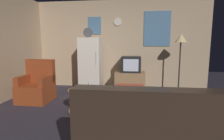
{
  "coord_description": "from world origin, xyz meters",
  "views": [
    {
      "loc": [
        0.46,
        -2.95,
        1.31
      ],
      "look_at": [
        -0.03,
        0.9,
        0.75
      ],
      "focal_mm": 28.22,
      "sensor_mm": 36.0,
      "label": 1
    }
  ],
  "objects": [
    {
      "name": "ground_plane",
      "position": [
        0.0,
        0.0,
        0.0
      ],
      "size": [
        12.0,
        12.0,
        0.0
      ],
      "primitive_type": "plane",
      "color": "#2D2833"
    },
    {
      "name": "crt_tv",
      "position": [
        0.37,
        2.04,
        0.76
      ],
      "size": [
        0.54,
        0.51,
        0.44
      ],
      "color": "black",
      "rests_on": "tv_stand"
    },
    {
      "name": "couch",
      "position": [
        0.74,
        -1.18,
        0.31
      ],
      "size": [
        1.7,
        0.8,
        0.92
      ],
      "color": "#38281E",
      "rests_on": "ground_plane"
    },
    {
      "name": "wine_glass",
      "position": [
        -0.38,
        0.27,
        0.53
      ],
      "size": [
        0.05,
        0.05,
        0.15
      ],
      "primitive_type": "cylinder",
      "color": "silver",
      "rests_on": "coffee_table"
    },
    {
      "name": "standing_lamp",
      "position": [
        1.65,
        1.85,
        1.36
      ],
      "size": [
        0.32,
        0.32,
        1.59
      ],
      "color": "#332D28",
      "rests_on": "ground_plane"
    },
    {
      "name": "coffee_table",
      "position": [
        -0.45,
        0.28,
        0.23
      ],
      "size": [
        0.72,
        0.72,
        0.45
      ],
      "color": "#9E754C",
      "rests_on": "ground_plane"
    },
    {
      "name": "mug_ceramic_tan",
      "position": [
        -0.45,
        0.04,
        0.5
      ],
      "size": [
        0.08,
        0.08,
        0.09
      ],
      "primitive_type": "cylinder",
      "color": "tan",
      "rests_on": "coffee_table"
    },
    {
      "name": "mug_ceramic_white",
      "position": [
        -0.4,
        0.33,
        0.5
      ],
      "size": [
        0.08,
        0.08,
        0.09
      ],
      "primitive_type": "cylinder",
      "color": "silver",
      "rests_on": "coffee_table"
    },
    {
      "name": "fridge",
      "position": [
        -0.78,
        1.95,
        0.75
      ],
      "size": [
        0.6,
        0.62,
        1.77
      ],
      "color": "silver",
      "rests_on": "ground_plane"
    },
    {
      "name": "book_stack",
      "position": [
        1.0,
        1.87,
        0.06
      ],
      "size": [
        0.21,
        0.17,
        0.12
      ],
      "color": "#8B4BA1",
      "rests_on": "ground_plane"
    },
    {
      "name": "wall_with_art",
      "position": [
        0.01,
        2.45,
        1.32
      ],
      "size": [
        5.2,
        0.12,
        2.62
      ],
      "color": "tan",
      "rests_on": "ground_plane"
    },
    {
      "name": "tv_stand",
      "position": [
        0.34,
        2.04,
        0.27
      ],
      "size": [
        0.84,
        0.53,
        0.54
      ],
      "color": "#9E754C",
      "rests_on": "ground_plane"
    },
    {
      "name": "armchair",
      "position": [
        -1.8,
        0.82,
        0.34
      ],
      "size": [
        0.68,
        0.68,
        0.96
      ],
      "color": "maroon",
      "rests_on": "ground_plane"
    }
  ]
}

